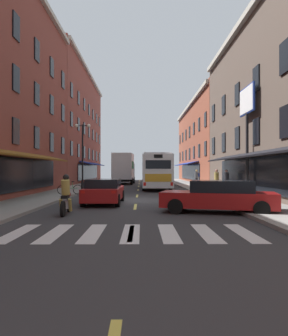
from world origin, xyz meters
The scene contains 17 objects.
ground_plane centered at (0.00, 0.00, -0.05)m, with size 34.80×80.00×0.10m, color #333335.
lane_centre_dashes centered at (0.00, -0.25, 0.00)m, with size 0.14×73.90×0.01m.
crosswalk_near centered at (0.00, -10.00, 0.00)m, with size 7.10×2.80×0.01m.
sidewalk_left centered at (-5.90, 0.00, 0.07)m, with size 3.00×80.00×0.14m, color gray.
sidewalk_right centered at (5.90, 0.00, 0.07)m, with size 3.00×80.00×0.14m, color gray.
billboard_sign centered at (7.05, 0.76, 5.43)m, with size 0.40×2.59×7.02m.
transit_bus centered at (1.75, 12.35, 1.74)m, with size 2.77×12.34×3.31m.
box_truck centered at (-1.95, 21.50, 1.99)m, with size 2.67×7.67×3.89m.
sedan_near centered at (3.62, -5.74, 0.71)m, with size 5.08×3.00×1.38m.
sedan_mid centered at (-1.72, -2.16, 0.69)m, with size 1.99×4.40×1.34m.
sedan_far centered at (-2.13, 32.50, 0.67)m, with size 1.99×4.45×1.29m.
motorcycle_rider centered at (-2.81, -6.19, 0.71)m, with size 0.62×2.07×1.66m.
bicycle_near centered at (-4.63, 2.55, 0.50)m, with size 1.70×0.48×0.91m.
pedestrian_near centered at (6.11, 13.67, 1.05)m, with size 0.51×0.36×1.72m.
pedestrian_mid centered at (6.38, 6.11, 1.05)m, with size 0.36×0.36×1.76m.
pedestrian_far centered at (6.79, 4.66, 1.02)m, with size 0.36×0.36×1.72m.
street_lamp_twin centered at (-4.94, 8.79, 3.34)m, with size 1.42×0.32×5.81m.
Camera 1 is at (0.30, -19.14, 1.83)m, focal length 33.53 mm.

